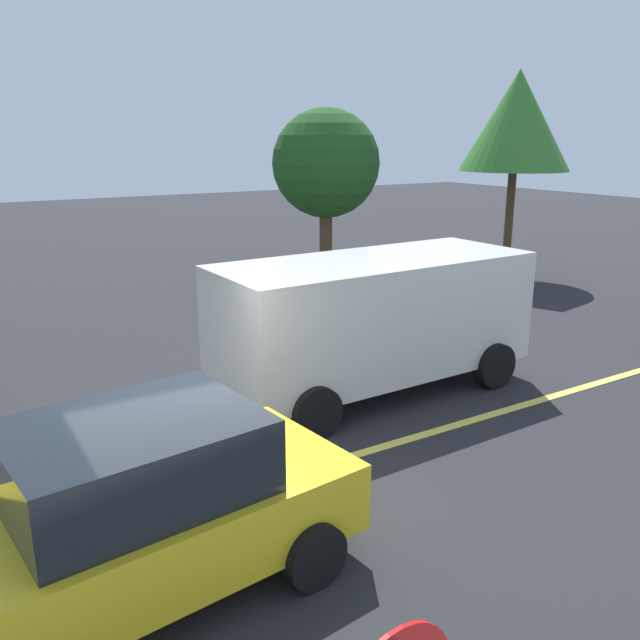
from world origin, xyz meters
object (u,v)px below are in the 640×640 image
at_px(car_yellow_near_curb, 122,516).
at_px(white_van, 375,316).
at_px(tree_left_verge, 517,121).
at_px(tree_centre_verge, 326,164).

bearing_deg(car_yellow_near_curb, white_van, 31.28).
distance_m(tree_left_verge, tree_centre_verge, 6.13).
xyz_separation_m(white_van, tree_centre_verge, (2.78, 5.97, 2.11)).
bearing_deg(car_yellow_near_curb, tree_centre_verge, 49.34).
bearing_deg(tree_left_verge, tree_centre_verge, 174.56).
height_order(tree_left_verge, tree_centre_verge, tree_left_verge).
relative_size(white_van, car_yellow_near_curb, 1.15).
height_order(white_van, tree_centre_verge, tree_centre_verge).
height_order(white_van, tree_left_verge, tree_left_verge).
distance_m(car_yellow_near_curb, tree_left_verge, 16.47).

